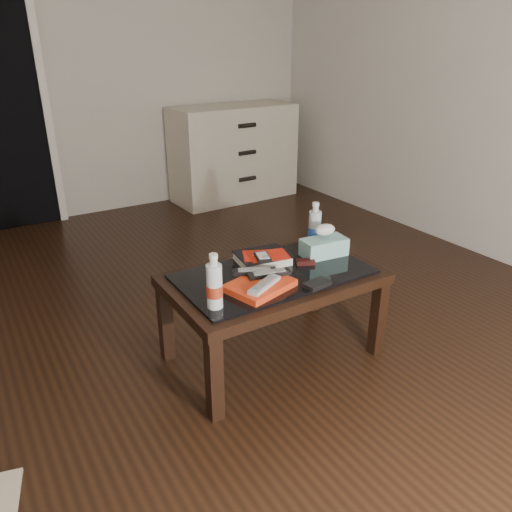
{
  "coord_description": "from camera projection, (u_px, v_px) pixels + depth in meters",
  "views": [
    {
      "loc": [
        -0.74,
        -2.04,
        1.48
      ],
      "look_at": [
        0.39,
        -0.22,
        0.55
      ],
      "focal_mm": 35.0,
      "sensor_mm": 36.0,
      "label": 1
    }
  ],
  "objects": [
    {
      "name": "ground",
      "position": [
        169.0,
        356.0,
        2.54
      ],
      "size": [
        5.0,
        5.0,
        0.0
      ],
      "primitive_type": "plane",
      "color": "black",
      "rests_on": "ground"
    },
    {
      "name": "water_bottle_left",
      "position": [
        214.0,
        281.0,
        2.02
      ],
      "size": [
        0.07,
        0.07,
        0.24
      ],
      "primitive_type": "cylinder",
      "rotation": [
        0.0,
        0.0,
        -0.11
      ],
      "color": "silver",
      "rests_on": "coffee_table"
    },
    {
      "name": "water_bottle_right",
      "position": [
        315.0,
        224.0,
        2.64
      ],
      "size": [
        0.07,
        0.07,
        0.24
      ],
      "primitive_type": "cylinder",
      "rotation": [
        0.0,
        0.0,
        0.07
      ],
      "color": "silver",
      "rests_on": "coffee_table"
    },
    {
      "name": "textbook",
      "position": [
        262.0,
        258.0,
        2.47
      ],
      "size": [
        0.28,
        0.23,
        0.05
      ],
      "primitive_type": "cube",
      "rotation": [
        0.0,
        0.0,
        -0.14
      ],
      "color": "black",
      "rests_on": "coffee_table"
    },
    {
      "name": "wallet",
      "position": [
        317.0,
        284.0,
        2.24
      ],
      "size": [
        0.13,
        0.08,
        0.02
      ],
      "primitive_type": "cube",
      "rotation": [
        0.0,
        0.0,
        0.13
      ],
      "color": "black",
      "rests_on": "coffee_table"
    },
    {
      "name": "flip_phone",
      "position": [
        306.0,
        262.0,
        2.46
      ],
      "size": [
        0.1,
        0.08,
        0.02
      ],
      "primitive_type": "cube",
      "rotation": [
        0.0,
        0.0,
        -0.46
      ],
      "color": "black",
      "rests_on": "coffee_table"
    },
    {
      "name": "dvd_mailers",
      "position": [
        263.0,
        255.0,
        2.44
      ],
      "size": [
        0.23,
        0.2,
        0.01
      ],
      "primitive_type": "cube",
      "rotation": [
        0.0,
        0.0,
        -0.44
      ],
      "color": "red",
      "rests_on": "textbook"
    },
    {
      "name": "ipod",
      "position": [
        263.0,
        257.0,
        2.39
      ],
      "size": [
        0.09,
        0.12,
        0.02
      ],
      "primitive_type": "cube",
      "rotation": [
        0.0,
        0.0,
        -0.31
      ],
      "color": "black",
      "rests_on": "dvd_mailers"
    },
    {
      "name": "remote_silver",
      "position": [
        264.0,
        285.0,
        2.16
      ],
      "size": [
        0.2,
        0.13,
        0.02
      ],
      "primitive_type": "cube",
      "rotation": [
        0.0,
        0.0,
        0.46
      ],
      "color": "#ABABB0",
      "rests_on": "magazines"
    },
    {
      "name": "remote_black_back",
      "position": [
        254.0,
        271.0,
        2.29
      ],
      "size": [
        0.2,
        0.13,
        0.02
      ],
      "primitive_type": "cube",
      "rotation": [
        0.0,
        0.0,
        -0.44
      ],
      "color": "black",
      "rests_on": "magazines"
    },
    {
      "name": "coffee_table",
      "position": [
        273.0,
        285.0,
        2.39
      ],
      "size": [
        1.0,
        0.6,
        0.46
      ],
      "color": "black",
      "rests_on": "ground"
    },
    {
      "name": "tissue_box",
      "position": [
        324.0,
        247.0,
        2.54
      ],
      "size": [
        0.24,
        0.14,
        0.09
      ],
      "primitive_type": "cube",
      "rotation": [
        0.0,
        0.0,
        -0.1
      ],
      "color": "teal",
      "rests_on": "coffee_table"
    },
    {
      "name": "dresser",
      "position": [
        234.0,
        153.0,
        4.89
      ],
      "size": [
        1.22,
        0.56,
        0.9
      ],
      "rotation": [
        0.0,
        0.0,
        0.04
      ],
      "color": "beige",
      "rests_on": "ground"
    },
    {
      "name": "remote_black_front",
      "position": [
        269.0,
        273.0,
        2.27
      ],
      "size": [
        0.21,
        0.1,
        0.02
      ],
      "primitive_type": "cube",
      "rotation": [
        0.0,
        0.0,
        -0.24
      ],
      "color": "black",
      "rests_on": "magazines"
    },
    {
      "name": "magazines",
      "position": [
        260.0,
        285.0,
        2.21
      ],
      "size": [
        0.33,
        0.28,
        0.03
      ],
      "primitive_type": "cube",
      "rotation": [
        0.0,
        0.0,
        0.27
      ],
      "color": "red",
      "rests_on": "coffee_table"
    }
  ]
}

